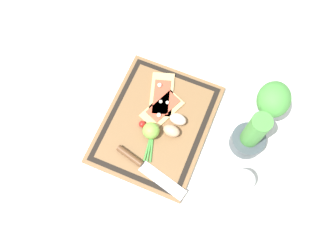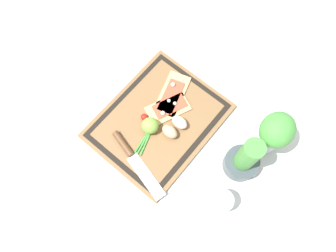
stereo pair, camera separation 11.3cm
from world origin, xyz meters
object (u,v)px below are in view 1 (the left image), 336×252
Objects in this scene: egg_pink at (178,119)px; herb_pot at (250,137)px; knife at (140,163)px; cherry_tomato_red at (142,124)px; pizza_slice_far at (162,109)px; lime at (151,130)px; herb_glass at (271,103)px; pizza_slice_near at (162,95)px; egg_brown at (171,131)px; sauce_jar at (241,182)px.

herb_pot is at bearing 94.62° from egg_pink.
cherry_tomato_red is (-0.13, -0.05, 0.00)m from knife.
herb_pot reaches higher than egg_pink.
lime is at bearing -0.11° from pizza_slice_far.
egg_pink is 0.32m from herb_glass.
knife is 1.21× the size of herb_pot.
knife is at bearing -44.76° from herb_glass.
pizza_slice_far is (0.05, 0.02, 0.00)m from pizza_slice_near.
lime is (0.03, -0.07, 0.01)m from egg_brown.
cherry_tomato_red is at bearing -77.15° from herb_pot.
sauce_jar is at bearing 81.95° from lime.
herb_pot is (-0.07, 0.25, 0.04)m from egg_brown.
herb_pot is at bearing 89.84° from pizza_slice_far.
herb_glass is (-0.14, 0.27, 0.08)m from egg_pink.
herb_glass is (-0.27, -0.00, 0.08)m from sauce_jar.
lime is (-0.11, -0.01, 0.02)m from knife.
herb_glass is (-0.19, 0.28, 0.08)m from egg_brown.
egg_brown is 0.26× the size of herb_pot.
sauce_jar is (0.20, 0.36, 0.01)m from pizza_slice_near.
egg_pink is at bearing -114.69° from sauce_jar.
egg_brown is at bearing -5.39° from egg_pink.
cherry_tomato_red is 0.11× the size of herb_pot.
pizza_slice_near is 7.53× the size of cherry_tomato_red.
herb_glass reaches higher than lime.
lime reaches higher than pizza_slice_far.
herb_pot is 0.13m from herb_glass.
pizza_slice_far is at bearing -177.79° from knife.
egg_brown is at bearing 36.25° from pizza_slice_near.
egg_brown is at bearing -105.60° from sauce_jar.
herb_pot is at bearing 106.95° from lime.
egg_brown is (0.07, 0.06, 0.01)m from pizza_slice_far.
sauce_jar is at bearing 61.65° from pizza_slice_near.
pizza_slice_near is at bearing -127.81° from egg_pink.
egg_pink is 0.13m from cherry_tomato_red.
herb_glass reaches higher than sauce_jar.
knife is 0.12m from lime.
herb_pot reaches higher than herb_glass.
pizza_slice_near is 0.38m from herb_glass.
egg_brown reaches higher than pizza_slice_near.
sauce_jar reaches higher than cherry_tomato_red.
herb_glass is (-0.33, 0.33, 0.09)m from knife.
herb_pot is (-0.10, 0.32, 0.03)m from lime.
pizza_slice_far is 0.37m from sauce_jar.
egg_pink is 0.25m from herb_pot.
egg_brown is 0.07m from lime.
pizza_slice_far is 0.10m from egg_brown.
pizza_slice_far is 0.75× the size of herb_pot.
lime reaches higher than pizza_slice_near.
sauce_jar is (-0.07, 0.33, 0.01)m from knife.
herb_pot reaches higher than pizza_slice_near.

